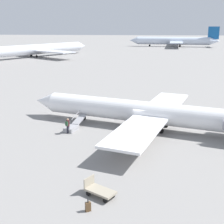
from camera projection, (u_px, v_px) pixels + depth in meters
The scene contains 8 objects.
ground_plane at pixel (143, 128), 36.90m from camera, with size 600.00×600.00×0.00m, color gray.
airplane_main at pixel (151, 113), 36.01m from camera, with size 29.85×23.20×6.61m.
airplane_taxiing_distant at pixel (175, 41), 164.25m from camera, with size 47.14×35.92×10.37m.
airplane_far_left at pixel (40, 49), 114.64m from camera, with size 31.80×40.02×9.45m.
boarding_stairs at pixel (73, 127), 36.14m from camera, with size 2.13×4.13×1.66m.
passenger at pixel (68, 125), 34.81m from camera, with size 0.42×0.57×1.74m.
luggage_cart at pixel (99, 190), 22.21m from camera, with size 2.45×2.08×1.22m.
suitcase at pixel (88, 207), 20.44m from camera, with size 0.42×0.37×0.88m.
Camera 1 is at (0.24, 35.17, 11.91)m, focal length 50.00 mm.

